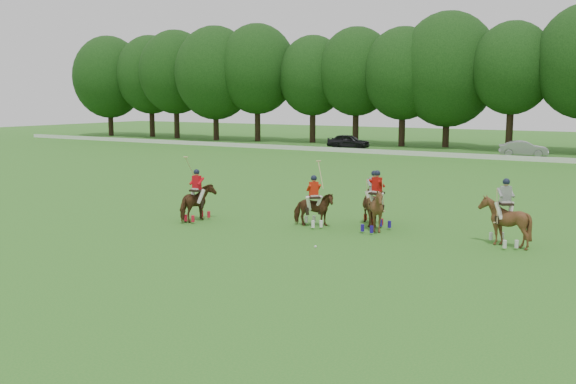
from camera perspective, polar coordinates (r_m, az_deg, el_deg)
The scene contains 11 objects.
ground at distance 24.16m, azimuth -5.16°, elevation -4.55°, with size 180.00×180.00×0.00m, color #287521.
tree_line at distance 68.51m, azimuth 19.59°, elevation 10.33°, with size 117.98×14.32×14.75m.
boundary_rail at distance 58.93m, azimuth 17.03°, elevation 3.03°, with size 120.00×0.10×0.44m, color white.
car_left at distance 68.24m, azimuth 5.41°, elevation 4.51°, with size 1.80×4.47×1.52m, color black.
car_mid at distance 62.77m, azimuth 20.19°, elevation 3.64°, with size 1.50×4.30×1.42m, color #949398.
polo_red_a at distance 28.40m, azimuth -8.08°, elevation -0.93°, with size 1.18×1.91×2.84m.
polo_red_b at distance 26.94m, azimuth 2.29°, elevation -1.50°, with size 1.90×1.90×2.72m.
polo_red_c at distance 26.19m, azimuth 7.87°, elevation -1.51°, with size 1.73×1.88×2.50m.
polo_stripe_a at distance 27.61m, azimuth 7.62°, elevation -1.16°, with size 1.88×2.04×2.32m.
polo_stripe_b at distance 24.74m, azimuth 18.68°, elevation -2.47°, with size 2.13×2.18×2.49m.
polo_ball at distance 23.33m, azimuth 2.46°, elevation -4.87°, with size 0.09×0.09×0.09m, color white.
Camera 1 is at (13.83, -19.05, 5.42)m, focal length 40.00 mm.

